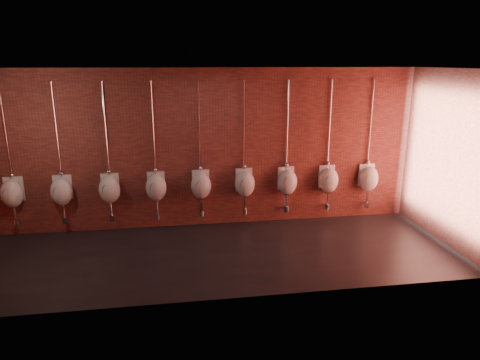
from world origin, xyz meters
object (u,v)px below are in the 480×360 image
object	(u,v)px
urinal_1	(62,191)
urinal_7	(328,180)
urinal_5	(245,183)
urinal_8	(369,178)
urinal_2	(110,189)
urinal_6	(287,181)
urinal_4	(201,185)
urinal_3	(156,187)
urinal_0	(12,193)

from	to	relation	value
urinal_1	urinal_7	world-z (taller)	same
urinal_5	urinal_8	bearing A→B (deg)	0.00
urinal_2	urinal_6	size ratio (longest dim) A/B	1.00
urinal_4	urinal_5	xyz separation A→B (m)	(0.90, 0.00, 0.00)
urinal_5	urinal_8	xyz separation A→B (m)	(2.69, 0.00, 0.00)
urinal_3	urinal_4	distance (m)	0.90
urinal_3	urinal_8	world-z (taller)	same
urinal_1	urinal_8	world-z (taller)	same
urinal_2	urinal_4	size ratio (longest dim) A/B	1.00
urinal_4	urinal_5	bearing A→B (deg)	0.00
urinal_1	urinal_8	xyz separation A→B (m)	(6.27, 0.00, 0.00)
urinal_0	urinal_2	world-z (taller)	same
urinal_6	urinal_8	bearing A→B (deg)	0.00
urinal_1	urinal_5	world-z (taller)	same
urinal_7	urinal_4	bearing A→B (deg)	180.00
urinal_1	urinal_8	size ratio (longest dim) A/B	1.00
urinal_1	urinal_4	distance (m)	2.69
urinal_1	urinal_2	distance (m)	0.90
urinal_0	urinal_2	distance (m)	1.79
urinal_0	urinal_1	distance (m)	0.90
urinal_0	urinal_4	size ratio (longest dim) A/B	1.00
urinal_8	urinal_7	bearing A→B (deg)	180.00
urinal_2	urinal_5	world-z (taller)	same
urinal_3	urinal_6	bearing A→B (deg)	0.00
urinal_7	urinal_8	size ratio (longest dim) A/B	1.00
urinal_1	urinal_6	world-z (taller)	same
urinal_2	urinal_3	distance (m)	0.90
urinal_4	urinal_0	bearing A→B (deg)	180.00
urinal_5	urinal_7	bearing A→B (deg)	0.00
urinal_0	urinal_1	bearing A→B (deg)	0.00
urinal_1	urinal_8	bearing A→B (deg)	0.00
urinal_0	urinal_8	distance (m)	7.17
urinal_0	urinal_3	size ratio (longest dim) A/B	1.00
urinal_4	urinal_6	bearing A→B (deg)	0.00
urinal_3	urinal_1	bearing A→B (deg)	180.00
urinal_2	urinal_4	distance (m)	1.79
urinal_4	urinal_7	distance (m)	2.69
urinal_3	urinal_6	distance (m)	2.69
urinal_0	urinal_3	xyz separation A→B (m)	(2.69, 0.00, 0.00)
urinal_4	urinal_7	xyz separation A→B (m)	(2.69, 0.00, 0.00)
urinal_1	urinal_2	size ratio (longest dim) A/B	1.00
urinal_6	urinal_8	xyz separation A→B (m)	(1.79, 0.00, 0.00)
urinal_6	urinal_7	xyz separation A→B (m)	(0.90, 0.00, 0.00)
urinal_5	urinal_0	bearing A→B (deg)	180.00
urinal_6	urinal_7	bearing A→B (deg)	0.00
urinal_3	urinal_4	world-z (taller)	same
urinal_3	urinal_7	size ratio (longest dim) A/B	1.00
urinal_3	urinal_5	distance (m)	1.79
urinal_1	urinal_7	xyz separation A→B (m)	(5.38, 0.00, 0.00)
urinal_6	urinal_8	size ratio (longest dim) A/B	1.00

